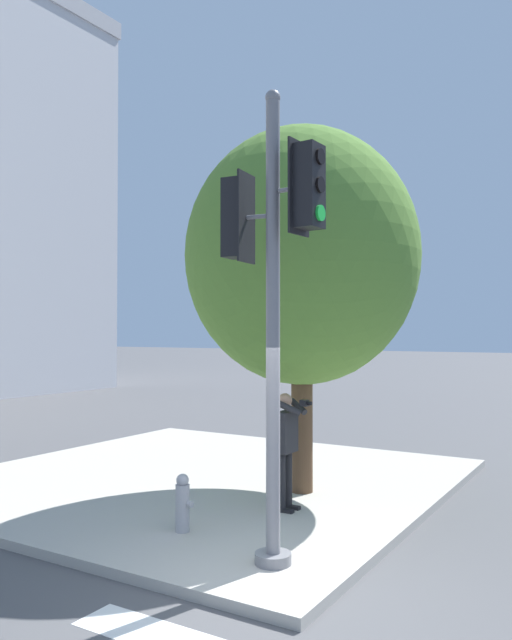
# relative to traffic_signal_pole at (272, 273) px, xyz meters

# --- Properties ---
(ground_plane) EXTENTS (160.00, 160.00, 0.00)m
(ground_plane) POSITION_rel_traffic_signal_pole_xyz_m (-0.49, -0.36, -3.31)
(ground_plane) COLOR #4C4C4F
(sidewalk_corner) EXTENTS (8.00, 8.00, 0.13)m
(sidewalk_corner) POSITION_rel_traffic_signal_pole_xyz_m (3.01, 3.14, -3.25)
(sidewalk_corner) COLOR #ADA89E
(sidewalk_corner) RESTS_ON ground_plane
(traffic_signal_pole) EXTENTS (0.45, 1.23, 5.24)m
(traffic_signal_pole) POSITION_rel_traffic_signal_pole_xyz_m (0.00, 0.00, 0.00)
(traffic_signal_pole) COLOR slate
(traffic_signal_pole) RESTS_ON sidewalk_corner
(person_photographer) EXTENTS (0.50, 0.53, 1.67)m
(person_photographer) POSITION_rel_traffic_signal_pole_xyz_m (1.90, 0.86, -2.19)
(person_photographer) COLOR black
(person_photographer) RESTS_ON sidewalk_corner
(street_tree) EXTENTS (3.74, 3.74, 5.81)m
(street_tree) POSITION_rel_traffic_signal_pole_xyz_m (2.94, 1.14, 0.56)
(street_tree) COLOR brown
(street_tree) RESTS_ON sidewalk_corner
(fire_hydrant) EXTENTS (0.18, 0.24, 0.73)m
(fire_hydrant) POSITION_rel_traffic_signal_pole_xyz_m (0.38, 1.53, -2.83)
(fire_hydrant) COLOR #99999E
(fire_hydrant) RESTS_ON sidewalk_corner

